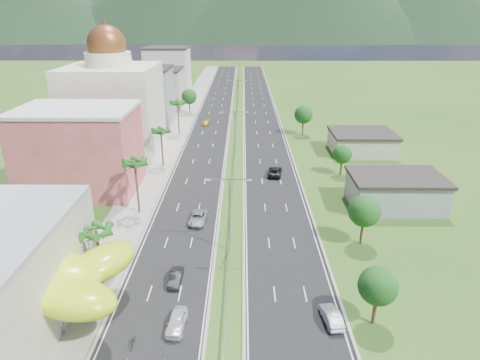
{
  "coord_description": "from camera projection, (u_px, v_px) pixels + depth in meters",
  "views": [
    {
      "loc": [
        1.83,
        -42.44,
        31.65
      ],
      "look_at": [
        1.4,
        19.25,
        7.0
      ],
      "focal_mm": 32.0,
      "sensor_mm": 36.0,
      "label": 1
    }
  ],
  "objects": [
    {
      "name": "car_dark_left",
      "position": [
        176.0,
        277.0,
        53.01
      ],
      "size": [
        1.55,
        4.24,
        1.39
      ],
      "primitive_type": "imported",
      "rotation": [
        0.0,
        0.0,
        -0.02
      ],
      "color": "black",
      "rests_on": "road_left"
    },
    {
      "name": "palm_tree_d",
      "position": [
        161.0,
        132.0,
        90.25
      ],
      "size": [
        3.6,
        3.6,
        8.6
      ],
      "color": "#47301C",
      "rests_on": "ground"
    },
    {
      "name": "palm_tree_c",
      "position": [
        135.0,
        165.0,
        68.54
      ],
      "size": [
        3.6,
        3.6,
        9.6
      ],
      "color": "#47301C",
      "rests_on": "ground"
    },
    {
      "name": "midrise_beige",
      "position": [
        157.0,
        90.0,
        143.64
      ],
      "size": [
        16.0,
        15.0,
        13.0
      ],
      "primitive_type": "cube",
      "color": "#A9A08B",
      "rests_on": "ground"
    },
    {
      "name": "leafy_tree_ra",
      "position": [
        378.0,
        286.0,
        44.65
      ],
      "size": [
        4.2,
        4.2,
        6.9
      ],
      "color": "#47301C",
      "rests_on": "ground"
    },
    {
      "name": "lime_canopy",
      "position": [
        39.0,
        277.0,
        45.72
      ],
      "size": [
        18.0,
        15.0,
        7.4
      ],
      "color": "#C2E116",
      "rests_on": "ground"
    },
    {
      "name": "mountain_ridge",
      "position": [
        296.0,
        41.0,
        468.63
      ],
      "size": [
        860.0,
        140.0,
        90.0
      ],
      "primitive_type": null,
      "color": "black",
      "rests_on": "ground"
    },
    {
      "name": "palm_tree_b",
      "position": [
        96.0,
        233.0,
        50.5
      ],
      "size": [
        3.6,
        3.6,
        8.1
      ],
      "color": "#47301C",
      "rests_on": "ground"
    },
    {
      "name": "road_right",
      "position": [
        261.0,
        117.0,
        134.68
      ],
      "size": [
        11.0,
        260.0,
        0.04
      ],
      "primitive_type": "cube",
      "color": "black",
      "rests_on": "ground"
    },
    {
      "name": "streetlight_median_b",
      "position": [
        229.0,
        207.0,
        57.94
      ],
      "size": [
        6.04,
        0.25,
        11.0
      ],
      "color": "gray",
      "rests_on": "ground"
    },
    {
      "name": "road_left",
      "position": [
        213.0,
        117.0,
        134.78
      ],
      "size": [
        11.0,
        260.0,
        0.04
      ],
      "primitive_type": "cube",
      "color": "black",
      "rests_on": "ground"
    },
    {
      "name": "sidewalk_left",
      "position": [
        183.0,
        117.0,
        134.82
      ],
      "size": [
        7.0,
        260.0,
        0.12
      ],
      "primitive_type": "cube",
      "color": "gray",
      "rests_on": "ground"
    },
    {
      "name": "car_silver_mid_left",
      "position": [
        198.0,
        218.0,
        68.07
      ],
      "size": [
        2.82,
        5.55,
        1.5
      ],
      "primitive_type": "imported",
      "rotation": [
        0.0,
        0.0,
        -0.06
      ],
      "color": "#95979C",
      "rests_on": "road_left"
    },
    {
      "name": "palm_tree_e",
      "position": [
        178.0,
        104.0,
        113.18
      ],
      "size": [
        3.6,
        3.6,
        9.4
      ],
      "color": "#47301C",
      "rests_on": "ground"
    },
    {
      "name": "motorcycle",
      "position": [
        133.0,
        341.0,
        43.09
      ],
      "size": [
        0.59,
        1.79,
        1.13
      ],
      "primitive_type": "imported",
      "rotation": [
        0.0,
        0.0,
        0.03
      ],
      "color": "black",
      "rests_on": "road_left"
    },
    {
      "name": "car_silver_right",
      "position": [
        331.0,
        316.0,
        46.24
      ],
      "size": [
        2.18,
        4.67,
        1.48
      ],
      "primitive_type": "imported",
      "rotation": [
        0.0,
        0.0,
        3.28
      ],
      "color": "#B9BDC1",
      "rests_on": "road_right"
    },
    {
      "name": "shed_near",
      "position": [
        395.0,
        192.0,
        73.27
      ],
      "size": [
        15.0,
        10.0,
        5.0
      ],
      "primitive_type": "cube",
      "color": "gray",
      "rests_on": "ground"
    },
    {
      "name": "leafy_tree_rb",
      "position": [
        364.0,
        211.0,
        60.26
      ],
      "size": [
        4.55,
        4.55,
        7.47
      ],
      "color": "#47301C",
      "rests_on": "ground"
    },
    {
      "name": "ground",
      "position": [
        227.0,
        294.0,
        51.16
      ],
      "size": [
        500.0,
        500.0,
        0.0
      ],
      "primitive_type": "plane",
      "color": "#2D5119",
      "rests_on": "ground"
    },
    {
      "name": "leafy_tree_rc",
      "position": [
        342.0,
        154.0,
        86.54
      ],
      "size": [
        3.85,
        3.85,
        6.33
      ],
      "color": "#47301C",
      "rests_on": "ground"
    },
    {
      "name": "car_white_near_left",
      "position": [
        177.0,
        322.0,
        45.34
      ],
      "size": [
        2.17,
        4.71,
        1.56
      ],
      "primitive_type": "imported",
      "rotation": [
        0.0,
        0.0,
        -0.07
      ],
      "color": "silver",
      "rests_on": "road_left"
    },
    {
      "name": "leafy_tree_rd",
      "position": [
        303.0,
        115.0,
        113.98
      ],
      "size": [
        4.9,
        4.9,
        8.05
      ],
      "color": "#47301C",
      "rests_on": "ground"
    },
    {
      "name": "car_yellow_far_left",
      "position": [
        206.0,
        123.0,
        125.81
      ],
      "size": [
        2.39,
        4.54,
        1.26
      ],
      "primitive_type": "imported",
      "rotation": [
        0.0,
        0.0,
        -0.15
      ],
      "color": "gold",
      "rests_on": "road_left"
    },
    {
      "name": "streetlight_median_e",
      "position": [
        239.0,
        74.0,
        178.66
      ],
      "size": [
        6.04,
        0.25,
        11.0
      ],
      "color": "gray",
      "rests_on": "ground"
    },
    {
      "name": "streetlight_median_c",
      "position": [
        235.0,
        130.0,
        95.09
      ],
      "size": [
        6.04,
        0.25,
        11.0
      ],
      "color": "gray",
      "rests_on": "ground"
    },
    {
      "name": "shed_far",
      "position": [
        362.0,
        143.0,
        101.22
      ],
      "size": [
        14.0,
        12.0,
        4.4
      ],
      "primitive_type": "cube",
      "color": "#A9A08B",
      "rests_on": "ground"
    },
    {
      "name": "domed_building",
      "position": [
        113.0,
        104.0,
        98.2
      ],
      "size": [
        20.0,
        20.0,
        28.7
      ],
      "color": "beige",
      "rests_on": "ground"
    },
    {
      "name": "leafy_tree_lfar",
      "position": [
        189.0,
        97.0,
        137.41
      ],
      "size": [
        4.9,
        4.9,
        8.05
      ],
      "color": "#47301C",
      "rests_on": "ground"
    },
    {
      "name": "midrise_white",
      "position": [
        168.0,
        73.0,
        164.07
      ],
      "size": [
        16.0,
        15.0,
        18.0
      ],
      "primitive_type": "cube",
      "color": "silver",
      "rests_on": "ground"
    },
    {
      "name": "car_dark_far_right",
      "position": [
        275.0,
        171.0,
        87.42
      ],
      "size": [
        3.4,
        6.06,
        1.6
      ],
      "primitive_type": "imported",
      "rotation": [
        0.0,
        0.0,
        3.01
      ],
      "color": "black",
      "rests_on": "road_right"
    },
    {
      "name": "streetlight_median_d",
      "position": [
        237.0,
        93.0,
        136.87
      ],
      "size": [
        6.04,
        0.25,
        11.0
      ],
      "color": "gray",
      "rests_on": "ground"
    },
    {
      "name": "midrise_grey",
      "position": [
        143.0,
        98.0,
        122.65
      ],
      "size": [
        16.0,
        15.0,
        16.0
      ],
      "primitive_type": "cube",
      "color": "gray",
      "rests_on": "ground"
    },
    {
      "name": "median_guardrail",
      "position": [
        236.0,
        131.0,
        117.78
      ],
      "size": [
        0.1,
        216.06,
        0.76
      ],
      "color": "gray",
      "rests_on": "ground"
    },
    {
      "name": "pink_shophouse",
      "position": [
        80.0,
        151.0,
        78.28
      ],
      "size": [
        20.0,
        15.0,
        15.0
      ],
      "primitive_type": "cube",
      "color": "#BC4D4D",
      "rests_on": "ground"
    }
  ]
}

